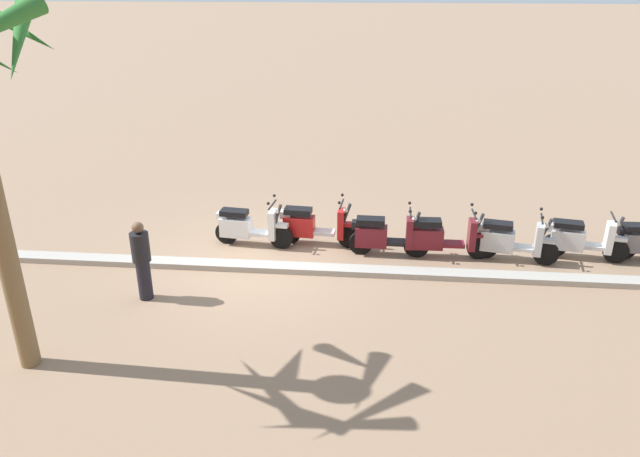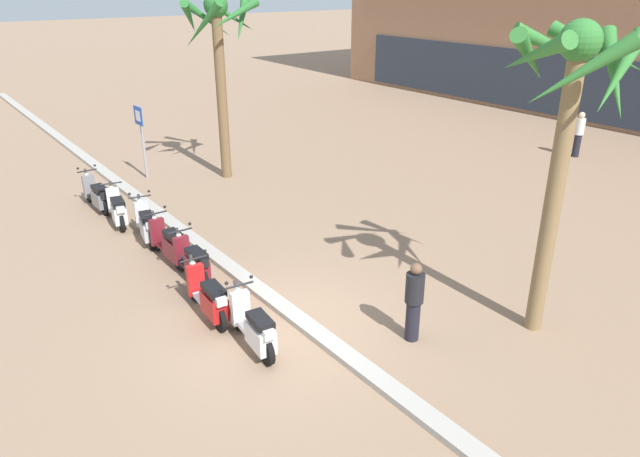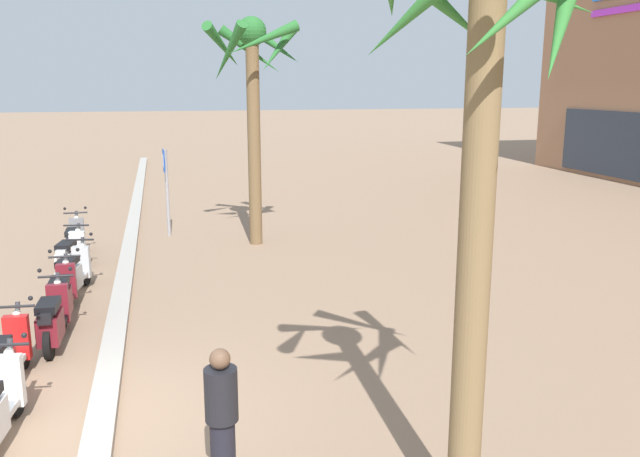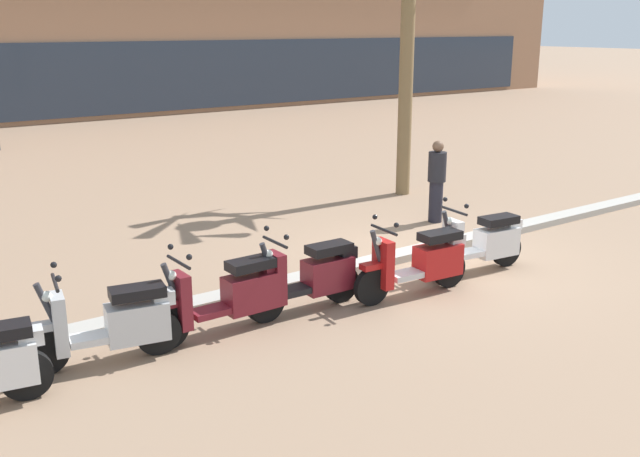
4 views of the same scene
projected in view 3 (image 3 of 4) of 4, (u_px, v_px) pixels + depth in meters
The scene contains 12 objects.
ground_plane at pixel (77, 425), 8.12m from camera, with size 200.00×200.00×0.00m, color #93755B.
curb_strip at pixel (101, 417), 8.17m from camera, with size 60.00×0.36×0.12m, color #ADA89E.
scooter_grey_mid_centre at pixel (75, 241), 15.71m from camera, with size 1.85×0.56×1.17m.
scooter_white_mid_front at pixel (71, 256), 14.32m from camera, with size 1.73×0.63×1.04m.
scooter_silver_gap_after_mid at pixel (73, 274), 12.95m from camera, with size 1.73×0.65×1.17m.
scooter_maroon_mid_rear at pixel (63, 296), 11.58m from camera, with size 1.86×0.56×1.17m.
scooter_maroon_second_in_line at pixel (53, 320), 10.42m from camera, with size 1.73×0.56×1.17m.
scooter_red_tail_end at pixel (4, 362), 8.84m from camera, with size 1.87×0.56×1.17m.
crossing_sign at pixel (166, 182), 17.91m from camera, with size 0.60×0.13×2.40m.
palm_tree_mid_walkway at pixel (253, 75), 16.45m from camera, with size 2.48×2.56×5.77m.
palm_tree_near_sign at pixel (486, 59), 5.39m from camera, with size 2.35×2.41×5.58m.
pedestrian_by_palm_tree at pixel (222, 417), 6.66m from camera, with size 0.34×0.34×1.56m.
Camera 3 is at (7.91, 1.16, 4.12)m, focal length 36.81 mm.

